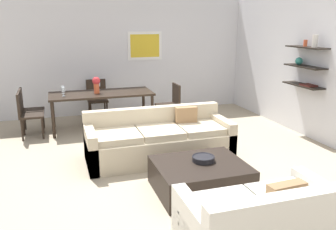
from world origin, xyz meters
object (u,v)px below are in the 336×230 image
object	(u,v)px
loveseat_white	(264,225)
wine_glass_left_near	(63,90)
dining_chair_head	(97,96)
dining_chair_left_far	(28,107)
centerpiece_vase	(96,84)
dining_chair_left_near	(26,112)
decorative_bowl	(203,158)
coffee_table	(200,177)
dining_table	(101,96)
wine_glass_left_far	(63,89)
dining_chair_right_near	(171,102)
sofa_beige	(159,141)
wine_glass_head	(99,85)

from	to	relation	value
loveseat_white	wine_glass_left_near	world-z (taller)	wine_glass_left_near
dining_chair_head	dining_chair_left_far	bearing A→B (deg)	-155.72
dining_chair_left_far	centerpiece_vase	distance (m)	1.43
dining_chair_left_near	decorative_bowl	bearing A→B (deg)	-51.75
loveseat_white	coffee_table	xyz separation A→B (m)	(-0.08, 1.38, -0.10)
dining_table	wine_glass_left_far	size ratio (longest dim) A/B	13.08
dining_chair_right_near	sofa_beige	bearing A→B (deg)	-114.05
loveseat_white	dining_table	distance (m)	4.71
dining_chair_left_far	wine_glass_left_far	xyz separation A→B (m)	(0.69, -0.09, 0.35)
coffee_table	centerpiece_vase	xyz separation A→B (m)	(-0.93, 3.20, 0.76)
dining_table	centerpiece_vase	xyz separation A→B (m)	(-0.09, -0.03, 0.26)
wine_glass_left_near	centerpiece_vase	world-z (taller)	centerpiece_vase
dining_chair_left_near	centerpiece_vase	world-z (taller)	centerpiece_vase
loveseat_white	dining_chair_left_near	xyz separation A→B (m)	(-2.35, 4.41, 0.21)
wine_glass_head	sofa_beige	bearing A→B (deg)	-74.49
wine_glass_left_near	centerpiece_vase	distance (m)	0.66
dining_chair_left_far	wine_glass_left_near	bearing A→B (deg)	-23.78
decorative_bowl	wine_glass_left_far	size ratio (longest dim) A/B	1.91
decorative_bowl	wine_glass_left_far	bearing A→B (deg)	116.69
decorative_bowl	wine_glass_head	bearing A→B (deg)	104.29
decorative_bowl	dining_chair_right_near	world-z (taller)	dining_chair_right_near
wine_glass_left_near	wine_glass_left_far	size ratio (longest dim) A/B	1.07
decorative_bowl	wine_glass_head	xyz separation A→B (m)	(-0.90, 3.54, 0.43)
coffee_table	centerpiece_vase	distance (m)	3.42
wine_glass_head	dining_chair_left_near	bearing A→B (deg)	-158.16
sofa_beige	wine_glass_left_far	bearing A→B (deg)	123.92
coffee_table	dining_chair_left_far	xyz separation A→B (m)	(-2.27, 3.42, 0.31)
loveseat_white	dining_chair_left_near	bearing A→B (deg)	118.06
sofa_beige	dining_chair_left_far	world-z (taller)	dining_chair_left_far
decorative_bowl	wine_glass_left_far	xyz separation A→B (m)	(-1.65, 3.27, 0.44)
dining_chair_head	wine_glass_left_near	distance (m)	1.26
decorative_bowl	dining_chair_left_near	world-z (taller)	dining_chair_left_near
wine_glass_left_far	loveseat_white	bearing A→B (deg)	-70.64
coffee_table	dining_chair_head	distance (m)	4.17
loveseat_white	dining_chair_left_far	bearing A→B (deg)	116.08
wine_glass_left_far	sofa_beige	bearing A→B (deg)	-56.08
sofa_beige	dining_chair_right_near	distance (m)	1.94
sofa_beige	decorative_bowl	size ratio (longest dim) A/B	7.66
dining_chair_left_near	dining_chair_right_near	size ratio (longest dim) A/B	1.00
sofa_beige	wine_glass_head	distance (m)	2.49
sofa_beige	coffee_table	world-z (taller)	sofa_beige
dining_chair_left_far	dining_table	bearing A→B (deg)	-7.82
coffee_table	dining_table	world-z (taller)	dining_table
loveseat_white	dining_chair_left_far	world-z (taller)	dining_chair_left_far
sofa_beige	wine_glass_left_near	xyz separation A→B (m)	(-1.39, 1.85, 0.57)
sofa_beige	dining_table	bearing A→B (deg)	108.32
dining_chair_left_near	dining_chair_head	size ratio (longest dim) A/B	1.00
dining_chair_head	centerpiece_vase	world-z (taller)	centerpiece_vase
wine_glass_left_near	loveseat_white	bearing A→B (deg)	-69.78
dining_chair_left_far	wine_glass_left_near	xyz separation A→B (m)	(0.69, -0.31, 0.36)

